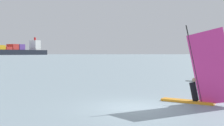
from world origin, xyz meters
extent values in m
plane|color=gray|center=(0.00, 0.00, 0.00)|extent=(4000.00, 4000.00, 0.00)
cube|color=orange|center=(2.72, 1.66, 0.06)|extent=(2.74, 1.67, 0.12)
cylinder|color=black|center=(3.01, 1.52, 2.10)|extent=(0.85, 0.43, 3.97)
cube|color=#D8338C|center=(3.81, 1.16, 1.91)|extent=(2.34, 1.11, 3.97)
cylinder|color=black|center=(3.46, 1.32, 1.14)|extent=(1.68, 0.80, 0.04)
cylinder|color=black|center=(3.04, 1.51, 0.61)|extent=(0.60, 0.50, 1.02)
sphere|color=tan|center=(3.04, 1.51, 1.21)|extent=(0.22, 0.22, 0.22)
cube|color=black|center=(-253.11, 445.57, 4.68)|extent=(105.85, 160.06, 9.36)
cube|color=silver|center=(-220.99, 501.76, 18.89)|extent=(23.76, 20.92, 19.06)
cylinder|color=red|center=(-220.99, 501.76, 31.42)|extent=(4.00, 4.00, 6.00)
cube|color=#59388C|center=(-238.94, 470.35, 14.56)|extent=(25.08, 21.28, 10.40)
cube|color=red|center=(-245.50, 458.89, 14.56)|extent=(25.08, 21.28, 10.40)
cube|color=red|center=(-252.05, 447.43, 11.96)|extent=(25.08, 21.28, 5.20)
camera|label=1|loc=(0.65, -13.08, 2.59)|focal=43.75mm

